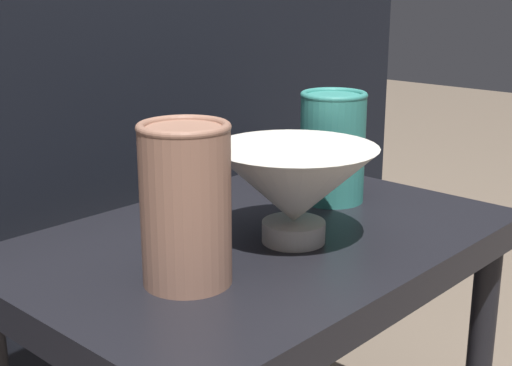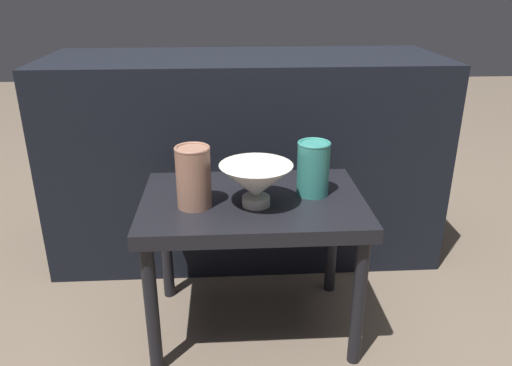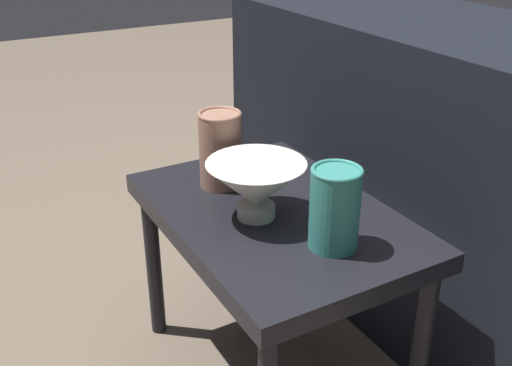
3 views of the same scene
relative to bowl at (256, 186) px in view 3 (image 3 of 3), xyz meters
The scene contains 5 objects.
table 0.13m from the bowl, 98.18° to the left, with size 0.61×0.42×0.43m.
couch_backdrop 0.58m from the bowl, 90.68° to the left, with size 1.39×0.50×0.74m.
bowl is the anchor object (origin of this frame).
vase_textured_left 0.16m from the bowl, behind, with size 0.09×0.09×0.17m.
vase_colorful_right 0.18m from the bowl, 22.32° to the left, with size 0.09×0.09×0.15m.
Camera 3 is at (0.91, -0.56, 1.00)m, focal length 42.00 mm.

